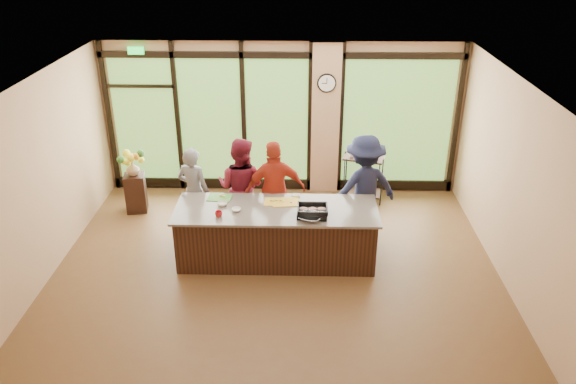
# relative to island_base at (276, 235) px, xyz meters

# --- Properties ---
(floor) EXTENTS (7.00, 7.00, 0.00)m
(floor) POSITION_rel_island_base_xyz_m (0.00, -0.30, -0.44)
(floor) COLOR brown
(floor) RESTS_ON ground
(ceiling) EXTENTS (7.00, 7.00, 0.00)m
(ceiling) POSITION_rel_island_base_xyz_m (0.00, -0.30, 2.56)
(ceiling) COLOR white
(ceiling) RESTS_ON back_wall
(back_wall) EXTENTS (7.00, 0.00, 7.00)m
(back_wall) POSITION_rel_island_base_xyz_m (0.00, 2.70, 1.06)
(back_wall) COLOR tan
(back_wall) RESTS_ON floor
(left_wall) EXTENTS (0.00, 6.00, 6.00)m
(left_wall) POSITION_rel_island_base_xyz_m (-3.50, -0.30, 1.06)
(left_wall) COLOR tan
(left_wall) RESTS_ON floor
(right_wall) EXTENTS (0.00, 6.00, 6.00)m
(right_wall) POSITION_rel_island_base_xyz_m (3.50, -0.30, 1.06)
(right_wall) COLOR tan
(right_wall) RESTS_ON floor
(window_wall) EXTENTS (6.90, 0.12, 3.00)m
(window_wall) POSITION_rel_island_base_xyz_m (0.16, 2.65, 0.95)
(window_wall) COLOR tan
(window_wall) RESTS_ON floor
(island_base) EXTENTS (3.10, 1.00, 0.88)m
(island_base) POSITION_rel_island_base_xyz_m (0.00, 0.00, 0.00)
(island_base) COLOR black
(island_base) RESTS_ON floor
(countertop) EXTENTS (3.20, 1.10, 0.04)m
(countertop) POSITION_rel_island_base_xyz_m (0.00, 0.00, 0.46)
(countertop) COLOR slate
(countertop) RESTS_ON island_base
(wall_clock) EXTENTS (0.36, 0.04, 0.36)m
(wall_clock) POSITION_rel_island_base_xyz_m (0.85, 2.57, 1.81)
(wall_clock) COLOR black
(wall_clock) RESTS_ON window_wall
(cook_left) EXTENTS (0.68, 0.55, 1.61)m
(cook_left) POSITION_rel_island_base_xyz_m (-1.45, 0.81, 0.37)
(cook_left) COLOR slate
(cook_left) RESTS_ON floor
(cook_midleft) EXTENTS (1.02, 0.90, 1.77)m
(cook_midleft) POSITION_rel_island_base_xyz_m (-0.64, 0.86, 0.44)
(cook_midleft) COLOR maroon
(cook_midleft) RESTS_ON floor
(cook_midright) EXTENTS (1.11, 0.64, 1.77)m
(cook_midright) POSITION_rel_island_base_xyz_m (-0.05, 0.71, 0.45)
(cook_midright) COLOR #A92D1A
(cook_midright) RESTS_ON floor
(cook_right) EXTENTS (1.36, 1.05, 1.85)m
(cook_right) POSITION_rel_island_base_xyz_m (1.45, 0.81, 0.49)
(cook_right) COLOR #171B34
(cook_right) RESTS_ON floor
(roasting_pan) EXTENTS (0.49, 0.39, 0.08)m
(roasting_pan) POSITION_rel_island_base_xyz_m (0.57, -0.21, 0.52)
(roasting_pan) COLOR black
(roasting_pan) RESTS_ON countertop
(mixing_bowl) EXTENTS (0.43, 0.43, 0.08)m
(mixing_bowl) POSITION_rel_island_base_xyz_m (0.53, -0.36, 0.52)
(mixing_bowl) COLOR silver
(mixing_bowl) RESTS_ON countertop
(cutting_board_left) EXTENTS (0.41, 0.32, 0.01)m
(cutting_board_left) POSITION_rel_island_base_xyz_m (-0.94, 0.36, 0.49)
(cutting_board_left) COLOR #4E9737
(cutting_board_left) RESTS_ON countertop
(cutting_board_center) EXTENTS (0.47, 0.38, 0.01)m
(cutting_board_center) POSITION_rel_island_base_xyz_m (0.15, 0.22, 0.49)
(cutting_board_center) COLOR gold
(cutting_board_center) RESTS_ON countertop
(cutting_board_right) EXTENTS (0.40, 0.30, 0.01)m
(cutting_board_right) POSITION_rel_island_base_xyz_m (-0.00, 0.22, 0.49)
(cutting_board_right) COLOR gold
(cutting_board_right) RESTS_ON countertop
(prep_bowl_near) EXTENTS (0.21, 0.21, 0.05)m
(prep_bowl_near) POSITION_rel_island_base_xyz_m (-0.86, 0.09, 0.51)
(prep_bowl_near) COLOR white
(prep_bowl_near) RESTS_ON countertop
(prep_bowl_mid) EXTENTS (0.20, 0.20, 0.05)m
(prep_bowl_mid) POSITION_rel_island_base_xyz_m (-0.62, -0.10, 0.50)
(prep_bowl_mid) COLOR white
(prep_bowl_mid) RESTS_ON countertop
(prep_bowl_far) EXTENTS (0.12, 0.12, 0.03)m
(prep_bowl_far) POSITION_rel_island_base_xyz_m (0.31, 0.45, 0.49)
(prep_bowl_far) COLOR white
(prep_bowl_far) RESTS_ON countertop
(red_ramekin) EXTENTS (0.15, 0.15, 0.09)m
(red_ramekin) POSITION_rel_island_base_xyz_m (-0.87, -0.28, 0.52)
(red_ramekin) COLOR #B0111B
(red_ramekin) RESTS_ON countertop
(flower_stand) EXTENTS (0.43, 0.43, 0.74)m
(flower_stand) POSITION_rel_island_base_xyz_m (-2.73, 1.63, -0.07)
(flower_stand) COLOR black
(flower_stand) RESTS_ON floor
(flower_vase) EXTENTS (0.30, 0.30, 0.26)m
(flower_vase) POSITION_rel_island_base_xyz_m (-2.73, 1.63, 0.43)
(flower_vase) COLOR #957651
(flower_vase) RESTS_ON flower_stand
(bar_cart) EXTENTS (0.84, 0.62, 1.03)m
(bar_cart) POSITION_rel_island_base_xyz_m (1.58, 2.15, 0.18)
(bar_cart) COLOR black
(bar_cart) RESTS_ON floor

